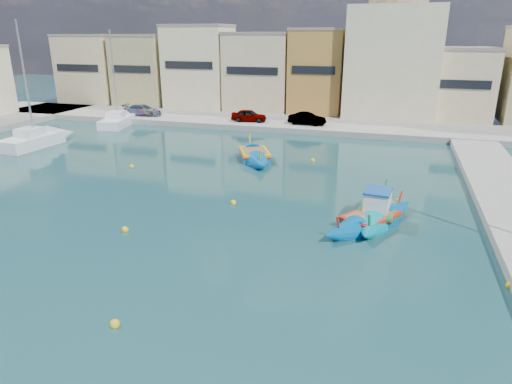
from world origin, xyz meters
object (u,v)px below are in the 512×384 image
at_px(luzzu_turquoise_cabin, 377,212).
at_px(yacht_north, 123,119).
at_px(church_block, 394,45).
at_px(yacht_midnorth, 46,138).
at_px(luzzu_cyan_mid, 370,221).
at_px(luzzu_green, 254,156).

height_order(luzzu_turquoise_cabin, yacht_north, yacht_north).
relative_size(church_block, yacht_midnorth, 1.64).
xyz_separation_m(church_block, luzzu_turquoise_cabin, (0.51, -32.24, -8.08)).
relative_size(church_block, luzzu_turquoise_cabin, 2.24).
relative_size(luzzu_turquoise_cabin, luzzu_cyan_mid, 1.14).
bearing_deg(luzzu_cyan_mid, luzzu_green, 131.69).
height_order(luzzu_turquoise_cabin, luzzu_green, luzzu_turquoise_cabin).
bearing_deg(yacht_north, luzzu_green, -29.18).
xyz_separation_m(church_block, luzzu_green, (-9.71, -22.38, -8.13)).
height_order(church_block, yacht_north, church_block).
relative_size(church_block, luzzu_green, 2.30).
height_order(yacht_north, yacht_midnorth, yacht_midnorth).
distance_m(luzzu_cyan_mid, yacht_midnorth, 32.11).
height_order(luzzu_cyan_mid, yacht_midnorth, yacht_midnorth).
relative_size(luzzu_turquoise_cabin, yacht_north, 0.78).
xyz_separation_m(church_block, yacht_north, (-28.79, -11.73, -7.98)).
height_order(church_block, luzzu_turquoise_cabin, church_block).
height_order(luzzu_turquoise_cabin, luzzu_cyan_mid, luzzu_turquoise_cabin).
bearing_deg(yacht_midnorth, yacht_north, 83.79).
bearing_deg(luzzu_green, luzzu_turquoise_cabin, -43.98).
distance_m(luzzu_turquoise_cabin, luzzu_cyan_mid, 1.32).
bearing_deg(yacht_midnorth, luzzu_green, 0.55).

